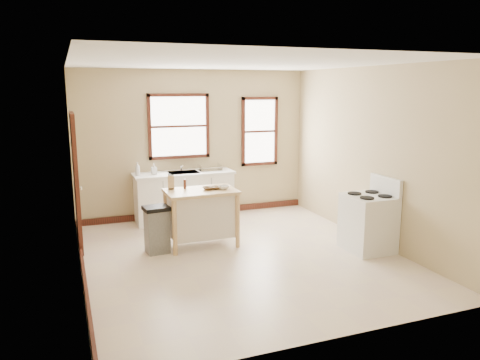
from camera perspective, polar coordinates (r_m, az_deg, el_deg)
name	(u,v)px	position (r m, az deg, el deg)	size (l,w,h in m)	color
floor	(241,256)	(7.04, 0.10, -9.29)	(5.00, 5.00, 0.00)	beige
ceiling	(241,63)	(6.60, 0.11, 14.11)	(5.00, 5.00, 0.00)	white
wall_back	(194,144)	(9.04, -5.57, 4.38)	(4.50, 0.04, 2.80)	tan
wall_left	(74,174)	(6.25, -19.53, 0.75)	(0.04, 5.00, 2.80)	tan
wall_right	(372,155)	(7.77, 15.83, 2.89)	(0.04, 5.00, 2.80)	tan
window_main	(179,126)	(8.91, -7.45, 6.51)	(1.17, 0.06, 1.22)	black
window_side	(260,131)	(9.44, 2.40, 5.94)	(0.77, 0.06, 1.37)	black
door_left	(76,181)	(7.60, -19.34, -0.17)	(0.06, 0.90, 2.10)	black
baseboard_back	(196,212)	(9.26, -5.37, -3.89)	(4.50, 0.04, 0.12)	black
baseboard_left	(84,273)	(6.62, -18.50, -10.72)	(0.04, 5.00, 0.12)	black
sink_counter	(184,196)	(8.84, -6.82, -1.99)	(1.86, 0.62, 0.92)	white
faucet	(181,165)	(8.90, -7.19, 1.84)	(0.03, 0.03, 0.22)	silver
soap_bottle_a	(137,169)	(8.54, -12.40, 1.33)	(0.09, 0.09, 0.24)	#B2B2B2
soap_bottle_b	(154,169)	(8.60, -10.44, 1.33)	(0.09, 0.09, 0.20)	#B2B2B2
dish_rack	(210,168)	(8.85, -3.69, 1.47)	(0.42, 0.32, 0.11)	silver
kitchen_island	(201,218)	(7.41, -4.73, -4.62)	(1.10, 0.70, 0.90)	#E3B985
knife_block	(171,183)	(7.42, -8.41, -0.32)	(0.10, 0.10, 0.20)	tan
pepper_grinder	(185,184)	(7.41, -6.74, -0.50)	(0.04, 0.04, 0.15)	#462012
bowl_a	(208,188)	(7.32, -3.87, -1.02)	(0.17, 0.17, 0.04)	brown
bowl_b	(216,188)	(7.35, -2.98, -0.96)	(0.17, 0.17, 0.04)	brown
bowl_c	(223,187)	(7.34, -2.03, -0.91)	(0.18, 0.18, 0.06)	white
trash_bin	(157,230)	(7.20, -10.09, -5.97)	(0.37, 0.31, 0.72)	gray
gas_stove	(368,214)	(7.40, 15.39, -4.06)	(0.70, 0.70, 1.13)	white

